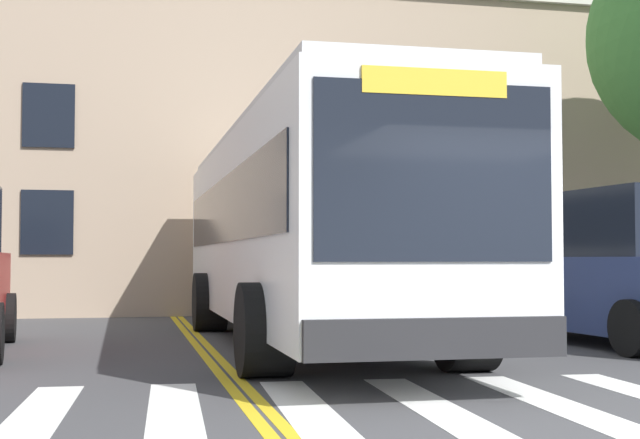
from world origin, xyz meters
TOP-DOWN VIEW (x-y plane):
  - ground_plane at (0.00, 0.00)m, footprint 120.00×120.00m
  - crosswalk at (-0.35, 1.05)m, footprint 8.47×4.74m
  - lane_line_yellow_inner at (-2.49, 15.05)m, footprint 0.12×36.00m
  - lane_line_yellow_outer at (-2.33, 15.05)m, footprint 0.12×36.00m
  - city_bus at (-0.87, 7.33)m, footprint 2.92×11.88m
  - car_navy_far_lane at (3.84, 6.18)m, footprint 2.48×4.92m
  - building_facade at (0.56, 18.35)m, footprint 43.12×8.66m

SIDE VIEW (x-z plane):
  - ground_plane at x=0.00m, z-range 0.00..0.00m
  - lane_line_yellow_inner at x=-2.49m, z-range 0.00..0.01m
  - lane_line_yellow_outer at x=-2.33m, z-range 0.00..0.01m
  - crosswalk at x=-0.35m, z-range 0.00..0.01m
  - car_navy_far_lane at x=3.84m, z-range -0.07..2.25m
  - city_bus at x=-0.87m, z-range 0.16..3.40m
  - building_facade at x=0.56m, z-range 0.00..8.32m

